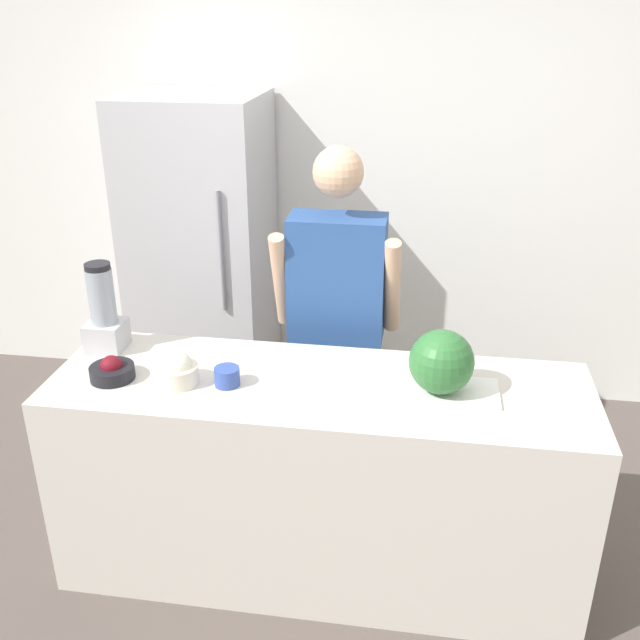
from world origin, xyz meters
name	(u,v)px	position (x,y,z in m)	size (l,w,h in m)	color
ground_plane	(306,620)	(0.00, 0.00, 0.00)	(14.00, 14.00, 0.00)	#564C47
wall_back	(363,178)	(0.00, 1.98, 1.30)	(8.00, 0.06, 2.60)	white
counter_island	(319,478)	(0.00, 0.32, 0.44)	(2.08, 0.65, 0.89)	beige
refrigerator	(203,260)	(-0.85, 1.59, 0.90)	(0.72, 0.70, 1.79)	#B7B7BC
person	(337,325)	(-0.01, 0.92, 0.86)	(0.57, 0.27, 1.68)	gray
cutting_board	(444,390)	(0.48, 0.33, 0.90)	(0.40, 0.22, 0.01)	white
watermelon	(441,362)	(0.46, 0.31, 1.02)	(0.24, 0.24, 0.24)	#2D6B33
bowl_cherries	(112,371)	(-0.79, 0.24, 0.92)	(0.17, 0.17, 0.10)	black
bowl_cream	(177,371)	(-0.53, 0.24, 0.94)	(0.16, 0.16, 0.13)	beige
bowl_small_blue	(227,376)	(-0.34, 0.26, 0.92)	(0.10, 0.10, 0.07)	#334C9E
blender	(104,314)	(-0.92, 0.48, 1.05)	(0.15, 0.15, 0.38)	#B7B7BC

